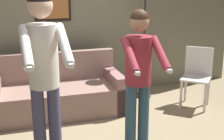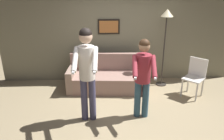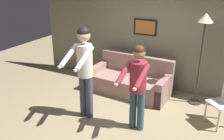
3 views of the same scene
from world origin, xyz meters
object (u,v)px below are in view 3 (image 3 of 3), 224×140
(couch, at_px, (130,82))
(person_standing_left, at_px, (84,64))
(torchiere_lamp, at_px, (204,31))
(person_standing_right, at_px, (138,81))

(couch, distance_m, person_standing_left, 1.70)
(couch, bearing_deg, torchiere_lamp, 6.75)
(couch, distance_m, torchiere_lamp, 2.04)
(torchiere_lamp, distance_m, person_standing_right, 1.86)
(couch, height_order, person_standing_left, person_standing_left)
(couch, height_order, torchiere_lamp, torchiere_lamp)
(couch, relative_size, person_standing_right, 1.20)
(torchiere_lamp, relative_size, person_standing_left, 1.08)
(person_standing_left, relative_size, person_standing_right, 1.14)
(torchiere_lamp, bearing_deg, person_standing_left, -139.52)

